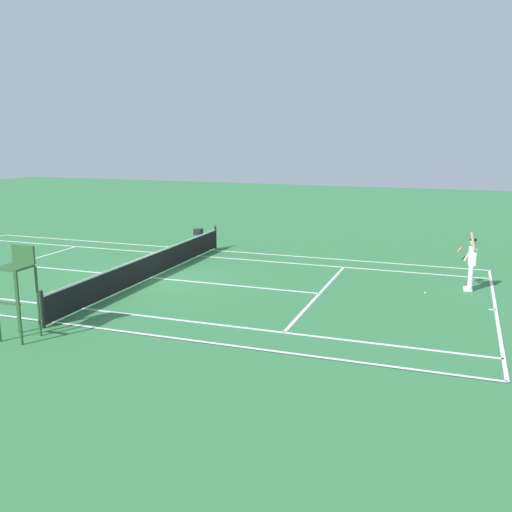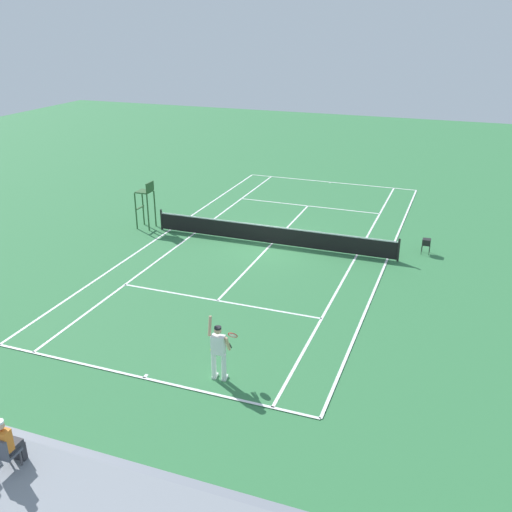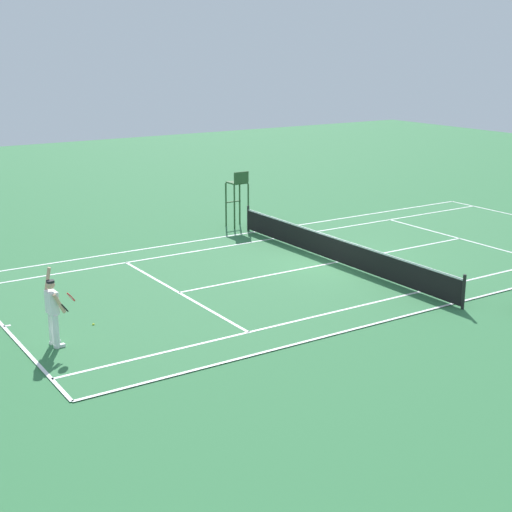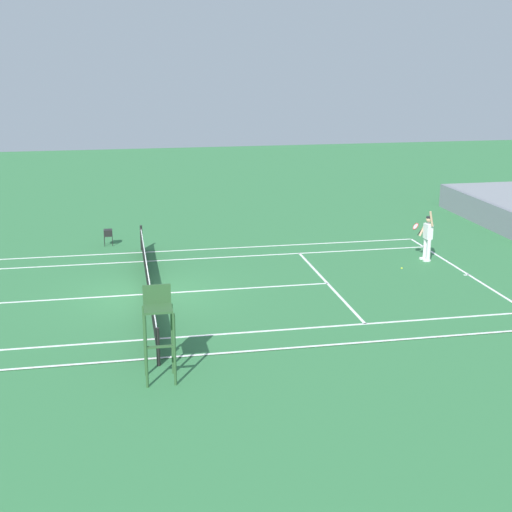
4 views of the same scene
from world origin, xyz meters
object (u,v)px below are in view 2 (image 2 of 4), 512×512
Objects in this scene: spectator_seated_0 at (7,444)px; ball_hopper at (427,242)px; umpire_chair at (146,199)px; tennis_ball at (211,350)px; tennis_player at (219,351)px.

ball_hopper is (-6.97, -18.65, -1.27)m from spectator_seated_0.
spectator_seated_0 is 0.52× the size of umpire_chair.
spectator_seated_0 reaches higher than umpire_chair.
spectator_seated_0 is at bearing 80.90° from tennis_ball.
spectator_seated_0 is 18.60× the size of tennis_ball.
spectator_seated_0 is 7.83m from tennis_ball.
tennis_player reaches higher than tennis_ball.
umpire_chair is (8.01, -9.74, 1.52)m from tennis_ball.
tennis_player is at bearing -109.08° from spectator_seated_0.
spectator_seated_0 reaches higher than ball_hopper.
spectator_seated_0 is 1.81× the size of ball_hopper.
tennis_ball is 0.03× the size of umpire_chair.
spectator_seated_0 is 19.95m from ball_hopper.
tennis_ball is 12.54m from ball_hopper.
umpire_chair reaches higher than tennis_player.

